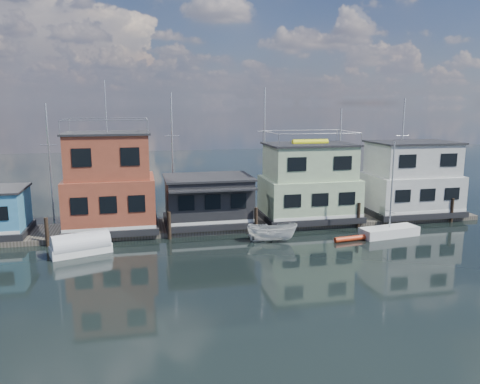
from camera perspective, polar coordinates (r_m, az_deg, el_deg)
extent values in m
plane|color=black|center=(29.17, 0.62, -10.33)|extent=(160.00, 160.00, 0.00)
cube|color=#595147|center=(40.34, -3.15, -4.04)|extent=(48.00, 5.00, 0.40)
cube|color=black|center=(39.85, -15.34, -3.93)|extent=(7.40, 5.90, 0.50)
cube|color=brown|center=(39.38, -15.50, -0.94)|extent=(7.00, 5.50, 3.74)
cube|color=brown|center=(38.84, -15.76, 4.27)|extent=(6.30, 4.95, 3.46)
cube|color=black|center=(38.69, -15.90, 6.93)|extent=(6.65, 5.23, 0.16)
cylinder|color=silver|center=(38.62, -16.06, 10.01)|extent=(0.08, 0.08, 4.00)
cube|color=black|center=(40.16, -3.86, -3.45)|extent=(7.40, 5.40, 0.50)
cube|color=black|center=(39.72, -3.90, -0.72)|extent=(7.00, 5.00, 3.40)
cube|color=black|center=(39.41, -3.93, 1.81)|extent=(7.30, 5.30, 0.16)
cube|color=black|center=(36.78, -3.29, 0.24)|extent=(7.00, 1.20, 0.12)
cube|color=black|center=(42.34, 8.29, -2.79)|extent=(8.40, 5.90, 0.50)
cube|color=#A0BB8F|center=(41.96, 8.36, -0.39)|extent=(8.00, 5.50, 3.12)
cube|color=#A0BB8F|center=(41.49, 8.47, 3.68)|extent=(7.20, 4.95, 2.88)
cube|color=black|center=(41.33, 8.53, 5.77)|extent=(7.60, 5.23, 0.16)
cylinder|color=yellow|center=(41.32, 8.54, 6.00)|extent=(3.20, 0.56, 0.56)
cube|color=black|center=(46.73, 19.88, -2.05)|extent=(8.40, 5.90, 0.50)
cube|color=beige|center=(46.38, 20.02, 0.13)|extent=(8.00, 5.50, 3.12)
cube|color=beige|center=(45.95, 20.26, 3.81)|extent=(7.20, 4.95, 2.88)
cube|color=black|center=(45.81, 20.38, 5.70)|extent=(7.60, 5.23, 0.16)
cylinder|color=#2D2116|center=(37.61, -22.48, -4.54)|extent=(0.28, 0.28, 2.20)
cylinder|color=#2D2116|center=(37.01, -8.62, -4.07)|extent=(0.28, 0.28, 2.20)
cylinder|color=#2D2116|center=(38.04, 1.98, -3.54)|extent=(0.28, 0.28, 2.20)
cylinder|color=#2D2116|center=(41.11, 14.25, -2.78)|extent=(0.28, 0.28, 2.20)
cylinder|color=#2D2116|center=(45.78, 24.41, -2.06)|extent=(0.28, 0.28, 2.20)
cylinder|color=silver|center=(45.55, -22.17, 3.36)|extent=(0.16, 0.16, 10.50)
cylinder|color=silver|center=(45.39, -22.31, 5.33)|extent=(1.40, 0.06, 0.06)
cylinder|color=silver|center=(44.89, -8.23, 4.59)|extent=(0.16, 0.16, 11.50)
cylinder|color=silver|center=(44.74, -8.29, 6.79)|extent=(1.40, 0.06, 0.06)
cylinder|color=silver|center=(46.35, 2.97, 5.19)|extent=(0.16, 0.16, 12.00)
cylinder|color=silver|center=(46.21, 3.00, 7.41)|extent=(1.40, 0.06, 0.06)
cylinder|color=silver|center=(49.14, 12.03, 4.11)|extent=(0.16, 0.16, 10.00)
cylinder|color=silver|center=(48.99, 12.10, 5.85)|extent=(1.40, 0.06, 0.06)
cylinder|color=silver|center=(52.33, 19.09, 4.70)|extent=(0.16, 0.16, 11.00)
cylinder|color=silver|center=(52.20, 19.20, 6.50)|extent=(1.40, 0.06, 0.06)
imported|color=beige|center=(36.83, 2.07, -5.01)|extent=(2.31, 2.17, 0.97)
cylinder|color=red|center=(37.33, 13.37, -5.54)|extent=(2.82, 0.77, 0.41)
imported|color=silver|center=(36.09, 3.93, -4.93)|extent=(4.12, 2.52, 1.49)
cube|color=silver|center=(39.44, 17.72, -4.63)|extent=(4.98, 2.28, 0.75)
cylinder|color=silver|center=(38.64, 18.04, 0.80)|extent=(0.12, 0.12, 6.83)
cube|color=silver|center=(39.05, 17.86, -2.29)|extent=(0.26, 1.48, 0.05)
cube|color=silver|center=(35.14, -18.81, -6.63)|extent=(4.36, 2.79, 0.68)
cylinder|color=silver|center=(35.03, -18.84, -6.02)|extent=(4.21, 2.81, 1.65)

